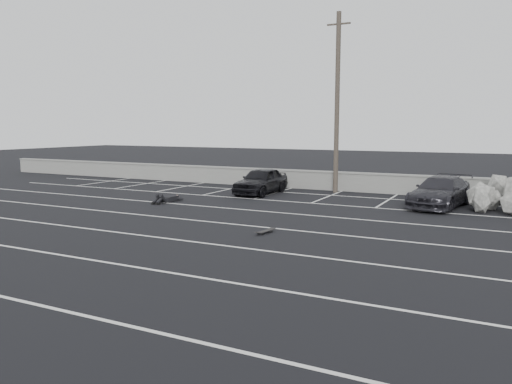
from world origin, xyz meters
The scene contains 8 objects.
ground centered at (0.00, 0.00, 0.00)m, with size 120.00×120.00×0.00m, color black.
seawall centered at (0.00, 14.00, 0.55)m, with size 50.00×0.45×1.06m.
stall_lines centered at (-0.08, 4.41, 0.00)m, with size 36.00×20.05×0.01m.
car_left centered at (-2.53, 10.91, 0.69)m, with size 1.64×4.07×1.39m, color black.
car_right centered at (6.47, 10.63, 0.67)m, with size 1.88×4.62×1.34m, color #232228.
utility_pole centered at (0.82, 13.20, 4.78)m, with size 1.26×0.25×9.43m.
person centered at (-5.17, 6.54, 0.24)m, with size 0.95×2.41×0.48m, color black, non-canonical shape.
skateboard centered at (1.98, 2.10, 0.07)m, with size 0.34×0.80×0.09m.
Camera 1 is at (9.07, -12.57, 3.55)m, focal length 35.00 mm.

